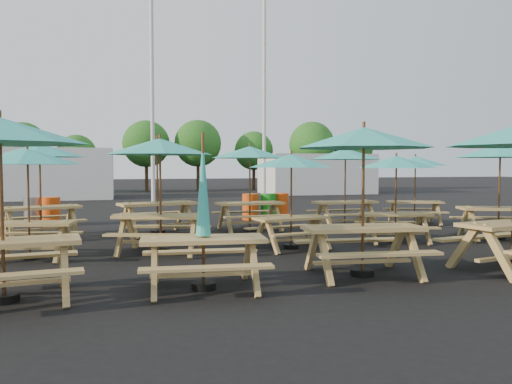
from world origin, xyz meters
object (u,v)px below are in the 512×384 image
object	(u,v)px
waste_bin_3	(281,206)
picnic_unit_13	(500,156)
picnic_unit_3	(203,225)
picnic_unit_7	(291,166)
picnic_unit_5	(157,151)
picnic_unit_8	(250,157)
picnic_unit_4	(160,153)
waste_bin_4	(269,206)
waste_bin_1	(51,211)
waste_bin_2	(250,207)
picnic_unit_2	(40,155)
picnic_unit_11	(345,158)
picnic_unit_1	(28,163)
picnic_unit_0	(0,141)
picnic_unit_10	(396,167)
picnic_unit_6	(364,146)
picnic_unit_14	(415,165)
waste_bin_0	(33,211)

from	to	relation	value
waste_bin_3	picnic_unit_13	bearing A→B (deg)	-59.31
picnic_unit_3	picnic_unit_7	bearing A→B (deg)	56.88
picnic_unit_5	picnic_unit_8	xyz separation A→B (m)	(2.58, 0.14, -0.14)
picnic_unit_4	waste_bin_4	size ratio (longest dim) A/B	3.18
waste_bin_1	waste_bin_2	xyz separation A→B (m)	(6.31, 0.07, 0.00)
waste_bin_2	waste_bin_4	xyz separation A→B (m)	(0.65, 0.03, 0.00)
picnic_unit_2	picnic_unit_11	bearing A→B (deg)	-17.82
picnic_unit_7	picnic_unit_13	xyz separation A→B (m)	(5.46, -0.05, 0.25)
waste_bin_4	waste_bin_1	bearing A→B (deg)	-179.22
picnic_unit_4	picnic_unit_11	world-z (taller)	picnic_unit_4
picnic_unit_1	waste_bin_1	size ratio (longest dim) A/B	2.64
picnic_unit_7	picnic_unit_8	world-z (taller)	picnic_unit_8
picnic_unit_0	picnic_unit_10	distance (m)	8.57
picnic_unit_10	picnic_unit_6	bearing A→B (deg)	-116.88
picnic_unit_1	picnic_unit_8	xyz separation A→B (m)	(5.28, 3.03, 0.19)
picnic_unit_0	picnic_unit_2	size ratio (longest dim) A/B	0.93
picnic_unit_6	picnic_unit_8	distance (m)	6.16
picnic_unit_14	waste_bin_2	bearing A→B (deg)	169.83
picnic_unit_11	picnic_unit_2	bearing A→B (deg)	177.47
picnic_unit_13	picnic_unit_1	bearing A→B (deg)	-162.36
waste_bin_0	picnic_unit_6	bearing A→B (deg)	-54.80
picnic_unit_13	waste_bin_2	xyz separation A→B (m)	(-4.81, 6.02, -1.63)
picnic_unit_10	waste_bin_4	world-z (taller)	picnic_unit_10
picnic_unit_8	waste_bin_0	xyz separation A→B (m)	(-6.12, 2.98, -1.64)
picnic_unit_11	waste_bin_0	bearing A→B (deg)	158.94
picnic_unit_10	waste_bin_3	xyz separation A→B (m)	(-0.94, 5.92, -1.37)
picnic_unit_6	picnic_unit_13	size ratio (longest dim) A/B	0.90
picnic_unit_1	waste_bin_3	world-z (taller)	picnic_unit_1
picnic_unit_10	waste_bin_2	distance (m)	6.27
picnic_unit_3	picnic_unit_14	world-z (taller)	picnic_unit_3
picnic_unit_6	waste_bin_3	bearing A→B (deg)	85.93
picnic_unit_2	picnic_unit_13	bearing A→B (deg)	-33.38
picnic_unit_13	waste_bin_2	world-z (taller)	picnic_unit_13
picnic_unit_11	waste_bin_1	world-z (taller)	picnic_unit_11
picnic_unit_3	picnic_unit_6	xyz separation A→B (m)	(2.70, 0.20, 1.20)
picnic_unit_3	waste_bin_3	size ratio (longest dim) A/B	2.64
picnic_unit_6	waste_bin_2	distance (m)	9.05
picnic_unit_2	picnic_unit_8	size ratio (longest dim) A/B	1.14
picnic_unit_2	picnic_unit_6	distance (m)	8.41
picnic_unit_4	waste_bin_1	distance (m)	6.59
picnic_unit_10	waste_bin_0	bearing A→B (deg)	157.90
picnic_unit_0	picnic_unit_3	size ratio (longest dim) A/B	1.10
picnic_unit_3	waste_bin_2	distance (m)	9.62
picnic_unit_4	waste_bin_3	xyz separation A→B (m)	(4.61, 5.94, -1.66)
picnic_unit_4	picnic_unit_7	world-z (taller)	picnic_unit_4
waste_bin_2	waste_bin_4	world-z (taller)	same
picnic_unit_1	picnic_unit_11	world-z (taller)	picnic_unit_11
picnic_unit_1	picnic_unit_13	bearing A→B (deg)	9.41
picnic_unit_5	waste_bin_1	bearing A→B (deg)	121.94
picnic_unit_13	picnic_unit_4	bearing A→B (deg)	-162.71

